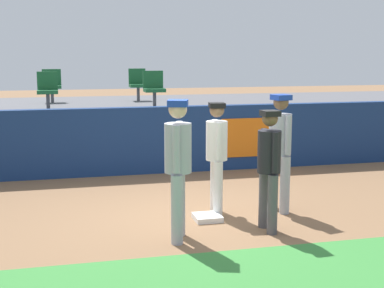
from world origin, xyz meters
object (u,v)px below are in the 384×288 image
Objects in this scene: seat_back_center at (138,83)px; seat_back_left at (52,84)px; player_coach_visitor at (178,160)px; player_umpire at (269,162)px; player_fielder_home at (217,150)px; player_runner_visitor at (280,144)px; seat_front_left at (48,88)px; first_base at (207,217)px; seat_front_center at (154,87)px.

seat_back_center and seat_back_left have the same top height.
player_umpire is at bearing 110.76° from player_coach_visitor.
player_fielder_home is 1.01m from player_runner_visitor.
player_umpire is 6.36m from seat_front_left.
first_base is 7.24m from seat_back_left.
player_runner_visitor is at bearing -75.32° from seat_front_center.
first_base is 5.13m from seat_front_center.
seat_front_center reaches higher than player_umpire.
seat_back_left is (-3.02, 7.32, 0.72)m from player_umpire.
seat_back_center is (0.49, 7.39, 0.61)m from player_coach_visitor.
player_fielder_home is at bearing 159.07° from player_coach_visitor.
player_runner_visitor is at bearing 146.97° from player_umpire.
seat_back_center reaches higher than player_umpire.
player_fielder_home is (0.23, 0.31, 0.97)m from first_base.
seat_front_center reaches higher than player_coach_visitor.
seat_back_left is (-2.32, 1.80, 0.00)m from seat_front_center.
player_umpire is 2.04× the size of seat_back_left.
player_fielder_home is at bearing -87.26° from seat_front_center.
player_coach_visitor is at bearing -129.35° from first_base.
seat_front_left reaches higher than player_runner_visitor.
player_runner_visitor is at bearing 91.03° from player_fielder_home.
player_runner_visitor is at bearing -78.23° from seat_back_center.
seat_back_center reaches higher than player_runner_visitor.
first_base is 0.48× the size of seat_back_left.
seat_front_left is at bearing -143.41° from player_fielder_home.
player_fielder_home is 2.08× the size of seat_front_left.
seat_front_center is at bearing 89.86° from first_base.
seat_back_center is 1.00× the size of seat_back_left.
player_coach_visitor is (-1.83, -0.95, 0.02)m from player_runner_visitor.
seat_front_center is at bearing -37.76° from seat_back_left.
seat_front_left is (-2.60, 4.54, 0.70)m from player_fielder_home.
player_runner_visitor is 2.21× the size of seat_back_center.
seat_front_center is at bearing -177.39° from player_runner_visitor.
player_runner_visitor is (1.23, 0.21, 1.04)m from first_base.
seat_front_left is (-2.39, -0.00, -0.00)m from seat_front_center.
seat_front_center is (-1.22, 4.64, 0.64)m from player_runner_visitor.
seat_front_left reaches higher than player_umpire.
player_coach_visitor is at bearing -31.78° from player_fielder_home.
seat_back_center is at bearing 179.70° from player_runner_visitor.
seat_front_center is at bearing -175.03° from player_umpire.
first_base is 1.04m from player_fielder_home.
seat_back_center is (-0.34, 6.34, 0.70)m from player_fielder_home.
player_runner_visitor is 2.21× the size of seat_front_center.
seat_back_center is (-0.13, 1.80, -0.00)m from seat_front_center.
seat_front_left is (-2.26, -1.80, 0.00)m from seat_back_center.
seat_front_center is at bearing -85.99° from seat_back_center.
player_coach_visitor is 2.25× the size of seat_back_center.
player_runner_visitor is at bearing 9.70° from first_base.
player_coach_visitor is at bearing -93.80° from seat_back_center.
seat_front_center is (0.62, 5.59, 0.61)m from player_coach_visitor.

